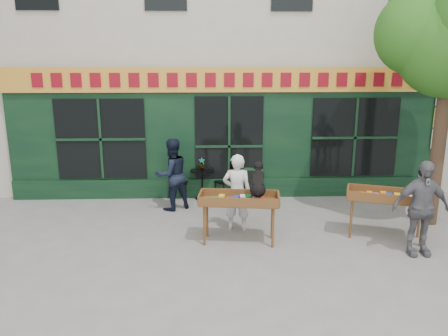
{
  "coord_description": "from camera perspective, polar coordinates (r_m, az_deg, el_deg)",
  "views": [
    {
      "loc": [
        -0.55,
        -8.5,
        3.48
      ],
      "look_at": [
        -0.2,
        0.5,
        1.23
      ],
      "focal_mm": 35.0,
      "sensor_mm": 36.0,
      "label": 1
    }
  ],
  "objects": [
    {
      "name": "ground",
      "position": [
        9.21,
        1.37,
        -8.22
      ],
      "size": [
        80.0,
        80.0,
        0.0
      ],
      "primitive_type": "plane",
      "color": "slate",
      "rests_on": "ground"
    },
    {
      "name": "building",
      "position": [
        14.56,
        -0.05,
        19.89
      ],
      "size": [
        14.0,
        7.26,
        10.0
      ],
      "color": "beige",
      "rests_on": "ground"
    },
    {
      "name": "book_cart_center",
      "position": [
        8.41,
        1.99,
        -4.44
      ],
      "size": [
        1.56,
        0.79,
        0.99
      ],
      "rotation": [
        0.0,
        0.0,
        -0.12
      ],
      "color": "brown",
      "rests_on": "ground"
    },
    {
      "name": "dog",
      "position": [
        8.26,
        4.46,
        -1.43
      ],
      "size": [
        0.41,
        0.64,
        0.6
      ],
      "primitive_type": null,
      "rotation": [
        0.0,
        0.0,
        -0.12
      ],
      "color": "black",
      "rests_on": "book_cart_center"
    },
    {
      "name": "woman",
      "position": [
        9.03,
        1.69,
        -3.21
      ],
      "size": [
        0.63,
        0.45,
        1.62
      ],
      "primitive_type": "imported",
      "rotation": [
        0.0,
        0.0,
        3.02
      ],
      "color": "white",
      "rests_on": "ground"
    },
    {
      "name": "book_cart_right",
      "position": [
        9.17,
        20.54,
        -3.76
      ],
      "size": [
        1.62,
        1.09,
        0.99
      ],
      "rotation": [
        0.0,
        0.0,
        -0.35
      ],
      "color": "brown",
      "rests_on": "ground"
    },
    {
      "name": "man_right",
      "position": [
        8.63,
        24.29,
        -4.8
      ],
      "size": [
        1.03,
        0.43,
        1.76
      ],
      "primitive_type": "imported",
      "rotation": [
        0.0,
        0.0,
        0.0
      ],
      "color": "#5D5D62",
      "rests_on": "ground"
    },
    {
      "name": "bistro_table",
      "position": [
        11.1,
        -2.87,
        -1.36
      ],
      "size": [
        0.6,
        0.6,
        0.76
      ],
      "color": "black",
      "rests_on": "ground"
    },
    {
      "name": "bistro_chair_left",
      "position": [
        11.13,
        -6.17,
        -1.31
      ],
      "size": [
        0.38,
        0.38,
        0.95
      ],
      "rotation": [
        0.0,
        0.0,
        1.52
      ],
      "color": "black",
      "rests_on": "ground"
    },
    {
      "name": "bistro_chair_right",
      "position": [
        11.16,
        0.29,
        -1.17
      ],
      "size": [
        0.51,
        0.51,
        0.95
      ],
      "rotation": [
        0.0,
        0.0,
        -0.84
      ],
      "color": "black",
      "rests_on": "ground"
    },
    {
      "name": "potted_plant",
      "position": [
        11.01,
        -2.9,
        0.53
      ],
      "size": [
        0.18,
        0.14,
        0.31
      ],
      "primitive_type": "imported",
      "rotation": [
        0.0,
        0.0,
        0.21
      ],
      "color": "gray",
      "rests_on": "bistro_table"
    },
    {
      "name": "man_left",
      "position": [
        10.32,
        -6.83,
        -0.84
      ],
      "size": [
        1.05,
        0.99,
        1.71
      ],
      "primitive_type": "imported",
      "rotation": [
        0.0,
        0.0,
        3.7
      ],
      "color": "black",
      "rests_on": "ground"
    },
    {
      "name": "chalkboard",
      "position": [
        11.19,
        3.64,
        -2.02
      ],
      "size": [
        0.58,
        0.26,
        0.79
      ],
      "rotation": [
        0.0,
        0.0,
        -0.14
      ],
      "color": "black",
      "rests_on": "ground"
    }
  ]
}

